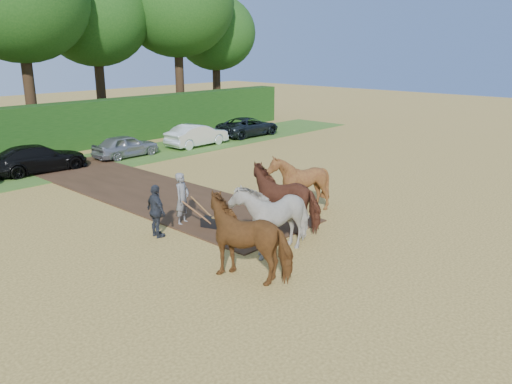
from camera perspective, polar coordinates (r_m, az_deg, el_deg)
ground at (r=17.35m, az=-3.21°, el=-5.25°), size 120.00×120.00×0.00m
earth_strip at (r=23.43m, az=-12.54°, el=0.16°), size 4.50×17.00×0.05m
grass_verge at (r=28.69m, az=-23.09°, el=2.15°), size 50.00×5.00×0.03m
hedgerow at (r=32.53m, az=-26.73°, el=5.92°), size 46.00×1.60×3.00m
spectator_far at (r=17.45m, az=-11.33°, el=-2.17°), size 0.59×1.15×1.87m
plough_team at (r=17.00m, az=2.35°, el=-1.54°), size 7.81×6.67×2.35m
parked_cars at (r=29.57m, az=-18.45°, el=4.40°), size 30.70×2.94×1.48m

